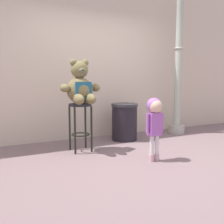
% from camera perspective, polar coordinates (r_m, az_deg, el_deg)
% --- Properties ---
extents(ground_plane, '(24.00, 24.00, 0.00)m').
position_cam_1_polar(ground_plane, '(3.66, 5.49, -10.94)').
color(ground_plane, slate).
extents(building_wall, '(7.86, 0.30, 3.70)m').
position_cam_1_polar(building_wall, '(5.19, -5.51, 15.05)').
color(building_wall, beige).
rests_on(building_wall, ground_plane).
extents(bar_stool_with_teddy, '(0.36, 0.36, 0.77)m').
position_cam_1_polar(bar_stool_with_teddy, '(4.06, -7.19, -1.29)').
color(bar_stool_with_teddy, black).
rests_on(bar_stool_with_teddy, ground_plane).
extents(teddy_bear, '(0.64, 0.58, 0.69)m').
position_cam_1_polar(teddy_bear, '(3.99, -7.15, 5.60)').
color(teddy_bear, olive).
rests_on(teddy_bear, bar_stool_with_teddy).
extents(child_walking, '(0.29, 0.23, 0.90)m').
position_cam_1_polar(child_walking, '(3.55, 9.61, -0.77)').
color(child_walking, '#CA9FA8').
rests_on(child_walking, ground_plane).
extents(trash_bin, '(0.51, 0.51, 0.70)m').
position_cam_1_polar(trash_bin, '(4.83, 2.84, -2.19)').
color(trash_bin, black).
rests_on(trash_bin, ground_plane).
extents(lamppost, '(0.34, 0.34, 3.12)m').
position_cam_1_polar(lamppost, '(5.55, 14.73, 8.17)').
color(lamppost, '#A6A397').
rests_on(lamppost, ground_plane).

